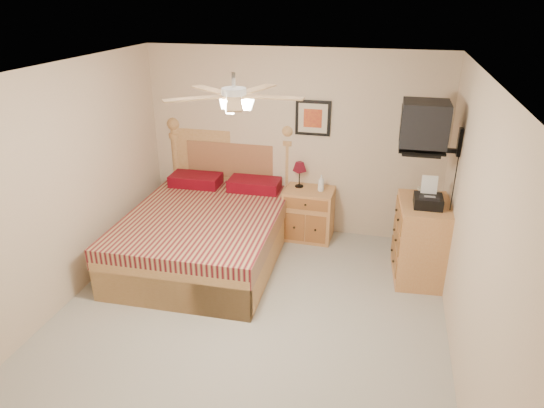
% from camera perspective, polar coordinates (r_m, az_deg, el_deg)
% --- Properties ---
extents(floor, '(4.50, 4.50, 0.00)m').
position_cam_1_polar(floor, '(5.17, -2.95, -13.54)').
color(floor, '#9D998E').
rests_on(floor, ground).
extents(ceiling, '(4.00, 4.50, 0.04)m').
position_cam_1_polar(ceiling, '(4.16, -3.69, 15.02)').
color(ceiling, white).
rests_on(ceiling, ground).
extents(wall_back, '(4.00, 0.04, 2.50)m').
position_cam_1_polar(wall_back, '(6.57, 2.42, 7.11)').
color(wall_back, '#CCB396').
rests_on(wall_back, ground).
extents(wall_front, '(4.00, 0.04, 2.50)m').
position_cam_1_polar(wall_front, '(2.80, -17.50, -19.73)').
color(wall_front, '#CCB396').
rests_on(wall_front, ground).
extents(wall_left, '(0.04, 4.50, 2.50)m').
position_cam_1_polar(wall_left, '(5.42, -23.98, 1.33)').
color(wall_left, '#CCB396').
rests_on(wall_left, ground).
extents(wall_right, '(0.04, 4.50, 2.50)m').
position_cam_1_polar(wall_right, '(4.42, 22.43, -3.33)').
color(wall_right, '#CCB396').
rests_on(wall_right, ground).
extents(bed, '(1.83, 2.38, 1.51)m').
position_cam_1_polar(bed, '(5.96, -8.08, 0.04)').
color(bed, '#B38043').
rests_on(bed, ground).
extents(nightstand, '(0.66, 0.50, 0.70)m').
position_cam_1_polar(nightstand, '(6.62, 4.33, -1.15)').
color(nightstand, '#B9764A').
rests_on(nightstand, ground).
extents(table_lamp, '(0.20, 0.20, 0.35)m').
position_cam_1_polar(table_lamp, '(6.52, 3.25, 3.50)').
color(table_lamp, maroon).
rests_on(table_lamp, nightstand).
extents(lotion_bottle, '(0.11, 0.11, 0.22)m').
position_cam_1_polar(lotion_bottle, '(6.42, 5.79, 2.47)').
color(lotion_bottle, white).
rests_on(lotion_bottle, nightstand).
extents(framed_picture, '(0.46, 0.04, 0.46)m').
position_cam_1_polar(framed_picture, '(6.41, 4.85, 10.05)').
color(framed_picture, black).
rests_on(framed_picture, wall_back).
extents(dresser, '(0.62, 0.85, 0.95)m').
position_cam_1_polar(dresser, '(5.90, 17.15, -4.12)').
color(dresser, '#B9703D').
rests_on(dresser, ground).
extents(fax_machine, '(0.31, 0.33, 0.32)m').
position_cam_1_polar(fax_machine, '(5.56, 18.02, 1.24)').
color(fax_machine, black).
rests_on(fax_machine, dresser).
extents(magazine_lower, '(0.23, 0.27, 0.02)m').
position_cam_1_polar(magazine_lower, '(5.96, 16.99, 1.34)').
color(magazine_lower, beige).
rests_on(magazine_lower, dresser).
extents(magazine_upper, '(0.26, 0.29, 0.02)m').
position_cam_1_polar(magazine_upper, '(5.96, 17.25, 1.49)').
color(magazine_upper, tan).
rests_on(magazine_upper, magazine_lower).
extents(wall_tv, '(0.56, 0.46, 0.58)m').
position_cam_1_polar(wall_tv, '(5.46, 19.03, 8.47)').
color(wall_tv, black).
rests_on(wall_tv, wall_right).
extents(ceiling_fan, '(1.14, 1.14, 0.28)m').
position_cam_1_polar(ceiling_fan, '(4.00, -4.50, 12.60)').
color(ceiling_fan, silver).
rests_on(ceiling_fan, ceiling).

